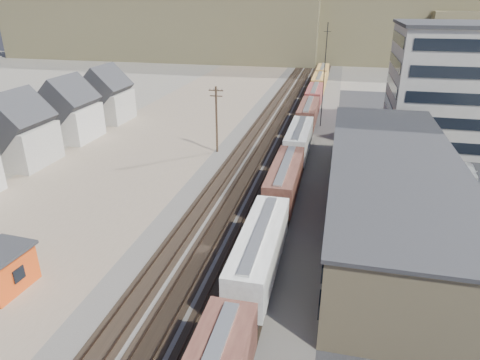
% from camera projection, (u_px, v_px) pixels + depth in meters
% --- Properties ---
extents(ballast_bed, '(18.00, 200.00, 0.06)m').
position_uv_depth(ballast_bed, '(280.00, 140.00, 70.74)').
color(ballast_bed, '#4C4742').
rests_on(ballast_bed, ground).
extents(dirt_yard, '(24.00, 180.00, 0.03)m').
position_uv_depth(dirt_yard, '(142.00, 150.00, 66.00)').
color(dirt_yard, '#7E6D57').
rests_on(dirt_yard, ground).
extents(asphalt_lot, '(26.00, 120.00, 0.04)m').
position_uv_depth(asphalt_lot, '(439.00, 189.00, 52.69)').
color(asphalt_lot, '#232326').
rests_on(asphalt_lot, ground).
extents(rail_tracks, '(11.40, 200.00, 0.24)m').
position_uv_depth(rail_tracks, '(277.00, 139.00, 70.83)').
color(rail_tracks, black).
rests_on(rail_tracks, ground).
extents(freight_train, '(3.00, 119.74, 4.46)m').
position_uv_depth(freight_train, '(304.00, 126.00, 68.69)').
color(freight_train, black).
rests_on(freight_train, ground).
extents(warehouse, '(12.40, 40.40, 7.25)m').
position_uv_depth(warehouse, '(391.00, 189.00, 43.78)').
color(warehouse, tan).
rests_on(warehouse, ground).
extents(office_tower, '(22.60, 18.60, 18.45)m').
position_uv_depth(office_tower, '(467.00, 86.00, 65.68)').
color(office_tower, '#9E998E').
rests_on(office_tower, ground).
extents(utility_pole_north, '(2.20, 0.32, 10.00)m').
position_uv_depth(utility_pole_north, '(217.00, 118.00, 63.30)').
color(utility_pole_north, '#382619').
rests_on(utility_pole_north, ground).
extents(radio_mast, '(1.20, 0.16, 18.00)m').
position_uv_depth(radio_mast, '(324.00, 76.00, 74.87)').
color(radio_mast, black).
rests_on(radio_mast, ground).
extents(hills_north, '(265.00, 80.00, 32.00)m').
position_uv_depth(hills_north, '(324.00, 19.00, 170.78)').
color(hills_north, brown).
rests_on(hills_north, ground).
extents(maintenance_shed, '(4.01, 5.02, 3.51)m').
position_uv_depth(maintenance_shed, '(2.00, 270.00, 33.94)').
color(maintenance_shed, '#DE4A14').
rests_on(maintenance_shed, ground).
extents(parked_car_blue, '(4.17, 5.53, 1.40)m').
position_uv_depth(parked_car_blue, '(408.00, 139.00, 69.23)').
color(parked_car_blue, navy).
rests_on(parked_car_blue, ground).
extents(parked_car_far, '(2.30, 5.02, 1.67)m').
position_uv_depth(parked_car_far, '(468.00, 171.00, 55.90)').
color(parked_car_far, silver).
rests_on(parked_car_far, ground).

